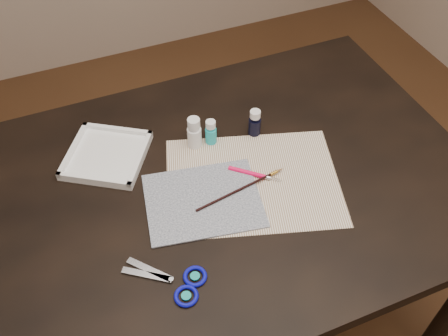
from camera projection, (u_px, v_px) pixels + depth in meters
name	position (u px, v px, depth m)	size (l,w,h in m)	color
ground	(224.00, 316.00, 1.84)	(3.50, 3.50, 0.02)	#422614
table	(224.00, 260.00, 1.55)	(1.30, 0.90, 0.75)	black
paper	(253.00, 181.00, 1.27)	(0.44, 0.33, 0.00)	white
canvas	(203.00, 200.00, 1.23)	(0.28, 0.22, 0.00)	#121A32
paint_bottle_white	(194.00, 133.00, 1.33)	(0.04, 0.04, 0.09)	white
paint_bottle_cyan	(211.00, 132.00, 1.34)	(0.03, 0.03, 0.08)	#1FB6C1
paint_bottle_navy	(255.00, 123.00, 1.36)	(0.03, 0.03, 0.08)	black
paintbrush	(242.00, 189.00, 1.24)	(0.26, 0.01, 0.01)	black
craft_knife	(256.00, 175.00, 1.28)	(0.15, 0.01, 0.01)	#FF0A4F
scissors	(162.00, 280.00, 1.08)	(0.20, 0.10, 0.01)	silver
palette_tray	(107.00, 155.00, 1.32)	(0.20, 0.20, 0.02)	white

